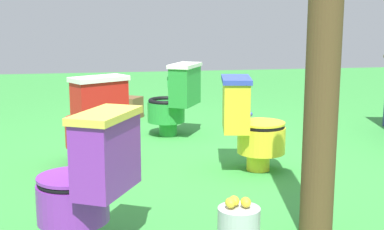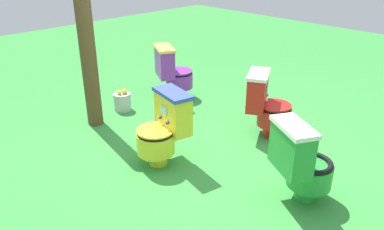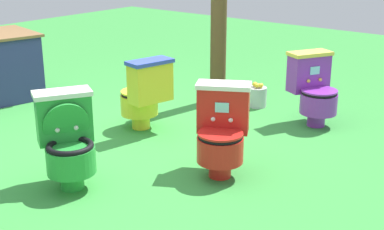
{
  "view_description": "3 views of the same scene",
  "coord_description": "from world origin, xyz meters",
  "views": [
    {
      "loc": [
        4.16,
        -0.95,
        1.19
      ],
      "look_at": [
        -0.12,
        -0.18,
        0.36
      ],
      "focal_mm": 49.23,
      "sensor_mm": 36.0,
      "label": 1
    },
    {
      "loc": [
        -2.21,
        2.31,
        2.04
      ],
      "look_at": [
        0.34,
        -0.19,
        0.39
      ],
      "focal_mm": 36.18,
      "sensor_mm": 36.0,
      "label": 2
    },
    {
      "loc": [
        -3.3,
        -3.36,
        1.86
      ],
      "look_at": [
        -0.03,
        -0.71,
        0.44
      ],
      "focal_mm": 50.78,
      "sensor_mm": 36.0,
      "label": 3
    }
  ],
  "objects": [
    {
      "name": "toilet_red",
      "position": [
        -0.01,
        -1.0,
        0.37
      ],
      "size": [
        0.63,
        0.59,
        0.73
      ],
      "rotation": [
        0.0,
        0.0,
        2.09
      ],
      "color": "red",
      "rests_on": "ground"
    },
    {
      "name": "ground",
      "position": [
        0.0,
        0.0,
        0.0
      ],
      "size": [
        14.0,
        14.0,
        0.0
      ],
      "primitive_type": "plane",
      "color": "green"
    },
    {
      "name": "toilet_green",
      "position": [
        -0.91,
        -0.21,
        0.37
      ],
      "size": [
        0.59,
        0.63,
        0.73
      ],
      "rotation": [
        0.0,
        0.0,
        2.63
      ],
      "color": "green",
      "rests_on": "ground"
    },
    {
      "name": "toilet_yellow",
      "position": [
        0.35,
        0.18,
        0.37
      ],
      "size": [
        0.49,
        0.56,
        0.73
      ],
      "rotation": [
        0.0,
        0.0,
        6.08
      ],
      "color": "yellow",
      "rests_on": "ground"
    },
    {
      "name": "toilet_purple",
      "position": [
        1.55,
        -1.02,
        0.37
      ],
      "size": [
        0.59,
        0.62,
        0.73
      ],
      "rotation": [
        0.0,
        0.0,
        2.65
      ],
      "color": "purple",
      "rests_on": "ground"
    },
    {
      "name": "lemon_bucket",
      "position": [
        1.69,
        -0.26,
        0.12
      ],
      "size": [
        0.22,
        0.22,
        0.28
      ],
      "color": "#B7B7BF",
      "rests_on": "ground"
    },
    {
      "name": "wooden_post",
      "position": [
        1.59,
        0.21,
        0.97
      ],
      "size": [
        0.18,
        0.18,
        1.94
      ],
      "primitive_type": "cylinder",
      "color": "brown",
      "rests_on": "ground"
    }
  ]
}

